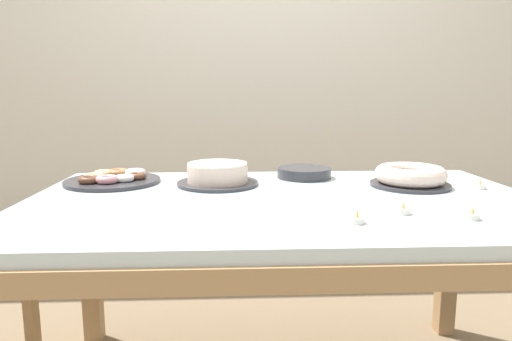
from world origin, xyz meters
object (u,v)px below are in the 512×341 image
(tealight_left_edge, at_px, (357,219))
(cake_golden_bundt, at_px, (410,176))
(plate_stack, at_px, (304,173))
(tealight_centre, at_px, (403,210))
(tealight_right_edge, at_px, (472,216))
(tealight_near_cakes, at_px, (480,186))
(pastry_platter, at_px, (113,179))
(tealight_near_front, at_px, (428,173))
(cake_chocolate_round, at_px, (218,175))

(tealight_left_edge, bearing_deg, cake_golden_bundt, 55.56)
(plate_stack, bearing_deg, tealight_centre, -71.10)
(tealight_right_edge, bearing_deg, plate_stack, 119.62)
(tealight_near_cakes, relative_size, tealight_left_edge, 1.00)
(pastry_platter, height_order, tealight_near_front, pastry_platter)
(tealight_right_edge, bearing_deg, tealight_near_front, 76.49)
(plate_stack, distance_m, tealight_centre, 0.59)
(tealight_near_cakes, bearing_deg, tealight_near_front, 105.26)
(tealight_left_edge, height_order, tealight_near_front, same)
(tealight_centre, relative_size, tealight_near_cakes, 1.00)
(pastry_platter, height_order, plate_stack, same)
(tealight_left_edge, relative_size, tealight_near_front, 1.00)
(cake_golden_bundt, distance_m, tealight_right_edge, 0.43)
(tealight_right_edge, bearing_deg, pastry_platter, 153.06)
(cake_chocolate_round, distance_m, cake_golden_bundt, 0.69)
(cake_chocolate_round, distance_m, tealight_right_edge, 0.84)
(tealight_right_edge, xyz_separation_m, tealight_near_front, (0.15, 0.64, 0.00))
(tealight_near_cakes, bearing_deg, tealight_right_edge, -120.84)
(tealight_near_front, bearing_deg, tealight_left_edge, -125.20)
(tealight_near_cakes, bearing_deg, tealight_centre, -140.83)
(cake_golden_bundt, distance_m, pastry_platter, 1.08)
(tealight_near_front, bearing_deg, tealight_near_cakes, -74.74)
(pastry_platter, distance_m, tealight_centre, 1.03)
(cake_chocolate_round, xyz_separation_m, tealight_centre, (0.52, -0.43, -0.03))
(tealight_near_cakes, xyz_separation_m, tealight_left_edge, (-0.54, -0.40, 0.00))
(cake_golden_bundt, relative_size, plate_stack, 1.32)
(tealight_centre, bearing_deg, pastry_platter, 152.06)
(cake_golden_bundt, bearing_deg, pastry_platter, 174.02)
(plate_stack, height_order, tealight_left_edge, plate_stack)
(plate_stack, distance_m, tealight_near_front, 0.50)
(cake_chocolate_round, height_order, tealight_left_edge, cake_chocolate_round)
(pastry_platter, relative_size, tealight_centre, 8.60)
(pastry_platter, xyz_separation_m, plate_stack, (0.72, 0.07, 0.01))
(cake_golden_bundt, relative_size, tealight_near_front, 6.93)
(cake_golden_bundt, relative_size, pastry_platter, 0.81)
(cake_golden_bundt, xyz_separation_m, plate_stack, (-0.35, 0.19, -0.02))
(cake_golden_bundt, xyz_separation_m, tealight_near_front, (0.15, 0.20, -0.03))
(cake_chocolate_round, xyz_separation_m, cake_golden_bundt, (0.68, -0.06, -0.00))
(cake_golden_bundt, bearing_deg, tealight_right_edge, -90.00)
(tealight_centre, distance_m, tealight_right_edge, 0.17)
(tealight_right_edge, bearing_deg, cake_chocolate_round, 144.44)
(tealight_near_cakes, bearing_deg, plate_stack, 157.13)
(tealight_near_cakes, height_order, tealight_left_edge, same)
(tealight_right_edge, distance_m, tealight_near_front, 0.65)
(pastry_platter, relative_size, tealight_left_edge, 8.60)
(cake_chocolate_round, height_order, plate_stack, cake_chocolate_round)
(tealight_near_cakes, distance_m, tealight_left_edge, 0.67)
(tealight_left_edge, bearing_deg, tealight_near_front, 54.80)
(tealight_near_front, bearing_deg, tealight_centre, -118.63)
(tealight_near_front, bearing_deg, cake_chocolate_round, -170.04)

